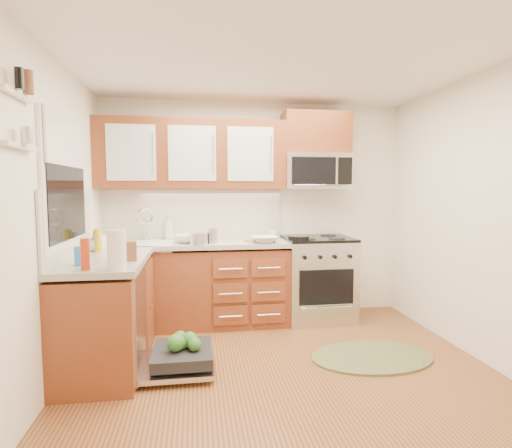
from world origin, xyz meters
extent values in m
plane|color=brown|center=(0.00, 0.00, 0.00)|extent=(3.50, 3.50, 0.00)
plane|color=white|center=(0.00, 0.00, 2.50)|extent=(3.50, 3.50, 0.00)
cube|color=white|center=(0.00, 1.75, 1.25)|extent=(3.50, 0.04, 2.50)
cube|color=white|center=(0.00, -1.75, 1.25)|extent=(3.50, 0.04, 2.50)
cube|color=white|center=(-1.75, 0.00, 1.25)|extent=(0.04, 3.50, 2.50)
cube|color=white|center=(1.75, 0.00, 1.25)|extent=(0.04, 3.50, 2.50)
cube|color=#5F3115|center=(-0.73, 1.45, 0.42)|extent=(2.05, 0.60, 0.85)
cube|color=#5F3115|center=(-1.45, 0.52, 0.42)|extent=(0.60, 1.25, 0.85)
cube|color=#B3ACA3|center=(-0.72, 1.44, 0.90)|extent=(2.07, 0.64, 0.05)
cube|color=#B3ACA3|center=(-1.44, 0.53, 0.90)|extent=(0.64, 1.27, 0.05)
cube|color=beige|center=(-0.73, 1.74, 1.21)|extent=(2.05, 0.02, 0.57)
cube|color=beige|center=(-1.74, 0.52, 1.21)|extent=(0.02, 1.25, 0.57)
cube|color=#5F3115|center=(0.68, 1.57, 2.13)|extent=(0.76, 0.35, 0.47)
cube|color=white|center=(-1.71, 0.50, 1.88)|extent=(0.02, 0.96, 0.40)
cube|color=white|center=(-1.72, -0.35, 2.05)|extent=(0.04, 0.40, 0.03)
cube|color=white|center=(-1.72, -0.35, 1.75)|extent=(0.04, 0.40, 0.03)
cylinder|color=black|center=(0.40, 1.24, 0.97)|extent=(0.23, 0.23, 0.04)
cylinder|color=silver|center=(-0.67, 1.22, 0.98)|extent=(0.24, 0.24, 0.12)
cube|color=#A7714C|center=(-0.01, 1.34, 0.94)|extent=(0.33, 0.26, 0.02)
cylinder|color=silver|center=(-0.52, 1.25, 1.01)|extent=(0.11, 0.11, 0.16)
cylinder|color=white|center=(-1.25, -0.02, 1.07)|extent=(0.16, 0.16, 0.28)
cylinder|color=gold|center=(-1.58, 0.86, 1.03)|extent=(0.09, 0.09, 0.21)
cylinder|color=#B3300E|center=(-1.47, 0.00, 1.04)|extent=(0.07, 0.07, 0.23)
cube|color=brown|center=(-1.25, 0.35, 1.00)|extent=(0.17, 0.14, 0.15)
cube|color=#2774BA|center=(-1.55, 0.19, 1.00)|extent=(0.10, 0.08, 0.14)
imported|color=#999999|center=(0.03, 1.25, 0.96)|extent=(0.32, 0.32, 0.07)
imported|color=#999999|center=(-0.79, 1.36, 0.97)|extent=(0.32, 0.32, 0.09)
imported|color=#999999|center=(0.20, 1.65, 0.97)|extent=(0.13, 0.13, 0.10)
imported|color=#999999|center=(-1.00, 1.68, 1.06)|extent=(0.14, 0.14, 0.28)
imported|color=#999999|center=(-1.61, 1.02, 1.03)|extent=(0.12, 0.12, 0.20)
imported|color=#999999|center=(-1.62, 0.90, 1.02)|extent=(0.17, 0.17, 0.19)
camera|label=1|loc=(-0.70, -2.93, 1.50)|focal=28.00mm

